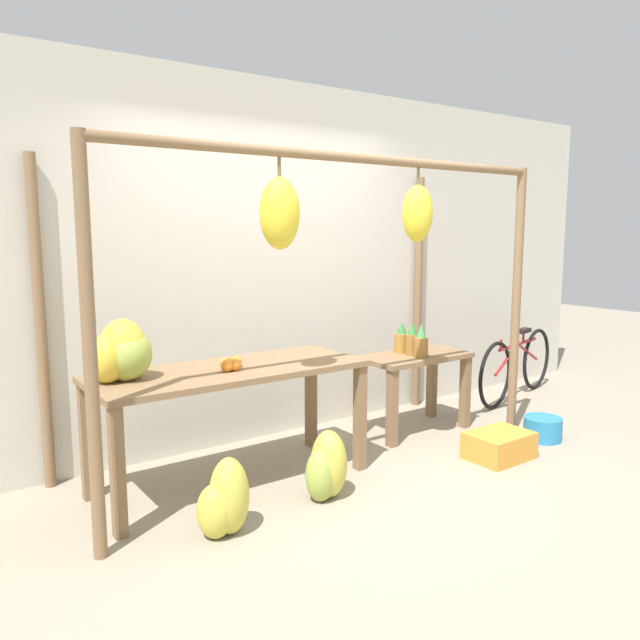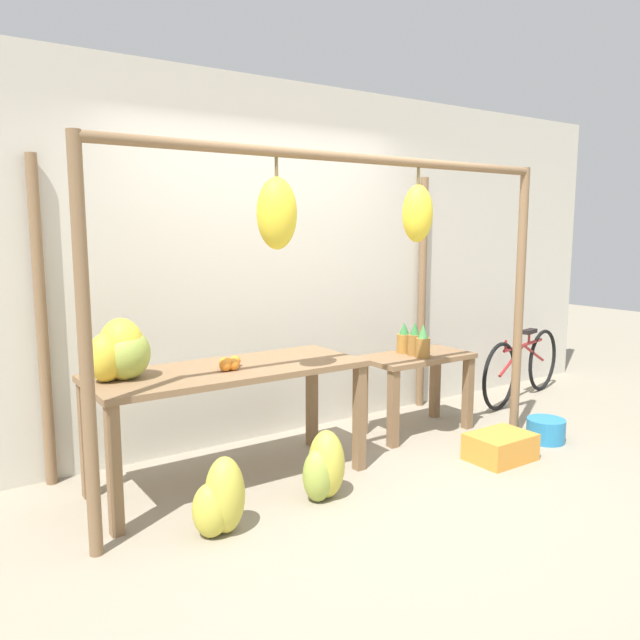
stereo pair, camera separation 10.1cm
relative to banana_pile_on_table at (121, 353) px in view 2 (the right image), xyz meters
name	(u,v)px [view 2 (the right image)]	position (x,y,z in m)	size (l,w,h in m)	color
ground_plane	(375,495)	(1.33, -0.76, -0.94)	(20.00, 20.00, 0.00)	gray
shop_wall_back	(261,263)	(1.33, 0.68, 0.46)	(8.00, 0.08, 2.80)	beige
stall_awning	(325,257)	(1.29, -0.26, 0.54)	(3.36, 1.24, 2.12)	brown
display_table_main	(229,384)	(0.67, -0.06, -0.27)	(1.78, 0.70, 0.78)	brown
display_table_side	(416,372)	(2.41, 0.05, -0.44)	(0.92, 0.49, 0.64)	brown
banana_pile_on_table	(121,353)	(0.00, 0.00, 0.00)	(0.47, 0.40, 0.36)	#9EB247
orange_pile	(230,364)	(0.65, -0.12, -0.12)	(0.19, 0.17, 0.08)	orange
pineapple_cluster	(413,342)	(2.37, 0.05, -0.18)	(0.14, 0.36, 0.27)	olive
banana_pile_ground_left	(220,500)	(0.31, -0.67, -0.74)	(0.39, 0.33, 0.43)	gold
banana_pile_ground_right	(324,468)	(1.03, -0.61, -0.74)	(0.35, 0.31, 0.43)	gold
fruit_crate_white	(500,447)	(2.47, -0.79, -0.84)	(0.46, 0.34, 0.19)	orange
blue_bucket	(546,430)	(3.08, -0.73, -0.85)	(0.30, 0.30, 0.18)	teal
parked_bicycle	(523,366)	(3.94, 0.17, -0.60)	(1.57, 0.41, 0.68)	black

